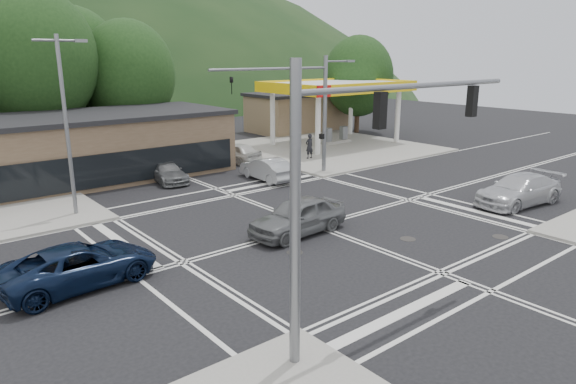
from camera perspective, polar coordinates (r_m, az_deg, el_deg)
ground at (r=25.02m, az=3.08°, el=-3.78°), size 120.00×120.00×0.00m
sidewalk_ne at (r=45.59m, az=4.39°, el=4.94°), size 16.00×16.00×0.15m
gas_station_canopy at (r=47.07m, az=5.46°, el=11.33°), size 12.32×8.34×5.75m
convenience_store at (r=56.00m, az=1.06°, el=8.76°), size 10.00×6.00×3.80m
commercial_row at (r=35.89m, az=-25.83°, el=3.83°), size 24.00×8.00×4.00m
tree_n_b at (r=42.65m, az=-26.43°, el=13.19°), size 9.00×9.00×12.98m
tree_n_c at (r=44.83m, az=-17.35°, el=12.40°), size 7.60×7.60×10.87m
tree_n_e at (r=47.57m, az=-22.72°, el=12.84°), size 8.40×8.40×11.98m
tree_ne at (r=54.84m, az=7.82°, el=12.62°), size 7.20×7.20×9.99m
streetlight_nw at (r=27.68m, az=-23.38°, el=7.58°), size 2.50×0.25×9.00m
signal_mast_ne at (r=34.55m, az=2.59°, el=10.09°), size 11.65×0.30×8.00m
signal_mast_sw at (r=13.66m, az=6.64°, el=2.46°), size 9.14×0.28×8.00m
car_blue_west at (r=20.03m, az=-22.14°, el=-7.52°), size 5.66×2.92×1.52m
car_grey_center at (r=23.67m, az=1.11°, el=-2.70°), size 5.11×2.33×1.70m
car_silver_east at (r=31.06m, az=24.29°, el=0.22°), size 5.91×2.96×1.65m
car_queue_a at (r=33.86m, az=-2.35°, el=2.58°), size 1.81×4.62×1.50m
car_queue_b at (r=39.78m, az=-5.81°, el=4.41°), size 2.47×4.67×1.52m
car_northbound at (r=34.37m, az=-13.36°, el=2.18°), size 2.22×4.56×1.28m
pedestrian at (r=40.22m, az=2.39°, el=5.12°), size 0.71×0.47×1.94m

